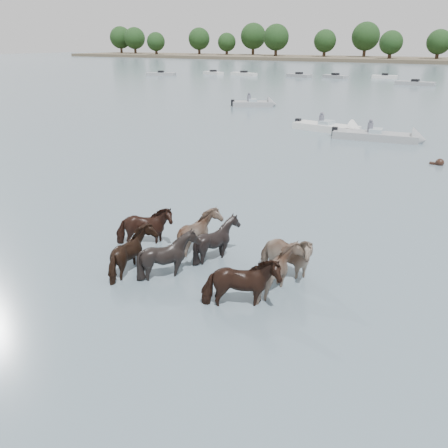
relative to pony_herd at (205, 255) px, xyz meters
The scene contains 8 objects.
ground 1.09m from the pony_herd, 25.87° to the right, with size 400.00×400.00×0.00m, color #4A5E6A.
shoreline 164.79m from the pony_herd, 114.81° to the left, with size 160.00×30.00×1.00m, color #4C4233.
pony_herd is the anchor object (origin of this frame).
swimming_pony 17.19m from the pony_herd, 76.25° to the left, with size 0.72×0.44×0.44m.
motorboat_a 23.64m from the pony_herd, 98.94° to the left, with size 5.44×2.38×1.92m.
motorboat_b 21.99m from the pony_herd, 89.26° to the left, with size 6.10×2.25×1.92m.
motorboat_f 36.36m from the pony_herd, 113.76° to the left, with size 4.60×3.61×1.92m.
treeline 165.85m from the pony_herd, 115.13° to the left, with size 146.94×22.41×12.03m.
Camera 1 is at (5.74, -9.87, 6.19)m, focal length 38.08 mm.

